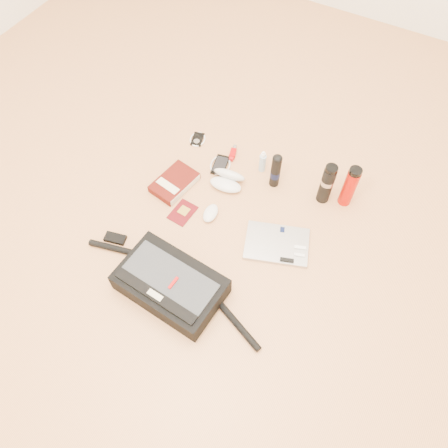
{
  "coord_description": "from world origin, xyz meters",
  "views": [
    {
      "loc": [
        0.51,
        -0.88,
        1.74
      ],
      "look_at": [
        -0.0,
        0.05,
        0.06
      ],
      "focal_mm": 35.0,
      "sensor_mm": 36.0,
      "label": 1
    }
  ],
  "objects_px": {
    "laptop": "(277,244)",
    "thermos_red": "(350,186)",
    "messenger_bag": "(170,284)",
    "thermos_black": "(327,184)",
    "book": "(175,183)"
  },
  "relations": [
    {
      "from": "book",
      "to": "thermos_black",
      "type": "distance_m",
      "value": 0.74
    },
    {
      "from": "thermos_black",
      "to": "thermos_red",
      "type": "xyz_separation_m",
      "value": [
        0.1,
        0.04,
        -0.0
      ]
    },
    {
      "from": "messenger_bag",
      "to": "book",
      "type": "bearing_deg",
      "value": 125.1
    },
    {
      "from": "messenger_bag",
      "to": "thermos_black",
      "type": "height_order",
      "value": "thermos_black"
    },
    {
      "from": "laptop",
      "to": "thermos_red",
      "type": "xyz_separation_m",
      "value": [
        0.18,
        0.38,
        0.11
      ]
    },
    {
      "from": "messenger_bag",
      "to": "thermos_red",
      "type": "xyz_separation_m",
      "value": [
        0.49,
        0.8,
        0.06
      ]
    },
    {
      "from": "laptop",
      "to": "messenger_bag",
      "type": "bearing_deg",
      "value": -145.41
    },
    {
      "from": "thermos_black",
      "to": "thermos_red",
      "type": "distance_m",
      "value": 0.11
    },
    {
      "from": "book",
      "to": "thermos_black",
      "type": "relative_size",
      "value": 1.05
    },
    {
      "from": "thermos_red",
      "to": "book",
      "type": "bearing_deg",
      "value": -157.83
    },
    {
      "from": "laptop",
      "to": "book",
      "type": "distance_m",
      "value": 0.6
    },
    {
      "from": "laptop",
      "to": "thermos_red",
      "type": "height_order",
      "value": "thermos_red"
    },
    {
      "from": "laptop",
      "to": "book",
      "type": "height_order",
      "value": "book"
    },
    {
      "from": "laptop",
      "to": "thermos_black",
      "type": "bearing_deg",
      "value": 57.2
    },
    {
      "from": "messenger_bag",
      "to": "thermos_red",
      "type": "bearing_deg",
      "value": 63.09
    }
  ]
}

